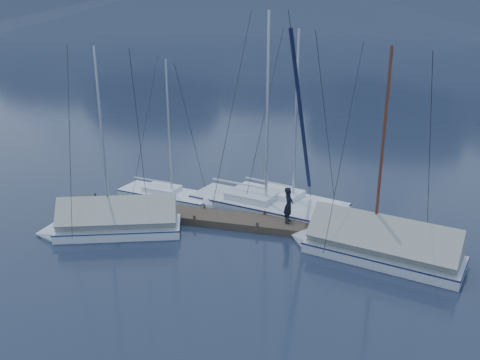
# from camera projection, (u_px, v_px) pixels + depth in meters

# --- Properties ---
(ground) EXTENTS (1000.00, 1000.00, 0.00)m
(ground) POSITION_uv_depth(u_px,v_px,m) (228.00, 242.00, 21.91)
(ground) COLOR black
(ground) RESTS_ON ground
(dock) EXTENTS (18.00, 1.50, 0.54)m
(dock) POSITION_uv_depth(u_px,v_px,m) (240.00, 222.00, 23.70)
(dock) COLOR #382D23
(dock) RESTS_ON ground
(mooring_posts) EXTENTS (15.12, 1.52, 0.35)m
(mooring_posts) POSITION_uv_depth(u_px,v_px,m) (230.00, 216.00, 23.75)
(mooring_posts) COLOR #382D23
(mooring_posts) RESTS_ON ground
(sailboat_open_left) EXTENTS (6.26, 2.87, 8.01)m
(sailboat_open_left) POSITION_uv_depth(u_px,v_px,m) (179.00, 198.00, 26.65)
(sailboat_open_left) COLOR white
(sailboat_open_left) RESTS_ON ground
(sailboat_open_mid) EXTENTS (8.23, 4.11, 10.49)m
(sailboat_open_mid) POSITION_uv_depth(u_px,v_px,m) (276.00, 210.00, 25.02)
(sailboat_open_mid) COLOR silver
(sailboat_open_mid) RESTS_ON ground
(sailboat_open_right) EXTENTS (7.54, 4.16, 9.60)m
(sailboat_open_right) POSITION_uv_depth(u_px,v_px,m) (302.00, 206.00, 25.47)
(sailboat_open_right) COLOR white
(sailboat_open_right) RESTS_ON ground
(sailboat_covered_near) EXTENTS (7.45, 3.95, 9.27)m
(sailboat_covered_near) POSITION_uv_depth(u_px,v_px,m) (370.00, 246.00, 20.56)
(sailboat_covered_near) COLOR silver
(sailboat_covered_near) RESTS_ON ground
(sailboat_covered_far) EXTENTS (6.67, 4.06, 8.99)m
(sailboat_covered_far) POSITION_uv_depth(u_px,v_px,m) (107.00, 224.00, 22.65)
(sailboat_covered_far) COLOR silver
(sailboat_covered_far) RESTS_ON ground
(person) EXTENTS (0.43, 0.63, 1.67)m
(person) POSITION_uv_depth(u_px,v_px,m) (289.00, 205.00, 22.88)
(person) COLOR black
(person) RESTS_ON dock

